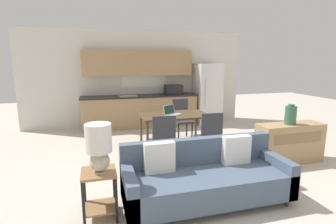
{
  "coord_description": "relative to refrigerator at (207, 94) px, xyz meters",
  "views": [
    {
      "loc": [
        -1.2,
        -2.96,
        1.86
      ],
      "look_at": [
        0.04,
        1.5,
        0.95
      ],
      "focal_mm": 28.0,
      "sensor_mm": 36.0,
      "label": 1
    }
  ],
  "objects": [
    {
      "name": "table_lamp",
      "position": [
        -3.22,
        -4.24,
        0.03
      ],
      "size": [
        0.3,
        0.3,
        0.58
      ],
      "color": "#B2A893",
      "rests_on": "side_table"
    },
    {
      "name": "laptop",
      "position": [
        -1.75,
        -2.16,
        -0.06
      ],
      "size": [
        0.41,
        0.39,
        0.2
      ],
      "rotation": [
        0.0,
        0.0,
        0.58
      ],
      "color": "#B7BABC",
      "rests_on": "dining_table"
    },
    {
      "name": "side_table",
      "position": [
        -3.23,
        -4.21,
        -0.5
      ],
      "size": [
        0.4,
        0.4,
        0.59
      ],
      "color": "olive",
      "rests_on": "ground_plane"
    },
    {
      "name": "dining_chair_far_right",
      "position": [
        -1.25,
        -1.34,
        -0.37
      ],
      "size": [
        0.44,
        0.44,
        0.95
      ],
      "rotation": [
        0.0,
        0.0,
        0.04
      ],
      "color": "#38383D",
      "rests_on": "ground_plane"
    },
    {
      "name": "couch",
      "position": [
        -1.88,
        -4.2,
        -0.55
      ],
      "size": [
        2.17,
        0.8,
        0.83
      ],
      "color": "#3D2D1E",
      "rests_on": "ground_plane"
    },
    {
      "name": "kitchen_counter",
      "position": [
        -2.0,
        0.1,
        -0.04
      ],
      "size": [
        3.23,
        0.65,
        2.15
      ],
      "color": "tan",
      "rests_on": "ground_plane"
    },
    {
      "name": "ground_plane",
      "position": [
        -2.02,
        -4.23,
        -0.89
      ],
      "size": [
        20.0,
        20.0,
        0.0
      ],
      "primitive_type": "plane",
      "color": "beige"
    },
    {
      "name": "vase",
      "position": [
        0.14,
        -3.34,
        0.01
      ],
      "size": [
        0.2,
        0.2,
        0.37
      ],
      "color": "#336047",
      "rests_on": "credenza"
    },
    {
      "name": "dining_chair_near_right",
      "position": [
        -1.25,
        -2.94,
        -0.37
      ],
      "size": [
        0.45,
        0.45,
        0.95
      ],
      "rotation": [
        0.0,
        0.0,
        3.08
      ],
      "color": "#38383D",
      "rests_on": "ground_plane"
    },
    {
      "name": "refrigerator",
      "position": [
        0.0,
        0.0,
        0.0
      ],
      "size": [
        0.72,
        0.73,
        1.77
      ],
      "color": "white",
      "rests_on": "ground_plane"
    },
    {
      "name": "wall_back",
      "position": [
        -2.02,
        0.4,
        0.47
      ],
      "size": [
        6.4,
        0.07,
        2.7
      ],
      "color": "silver",
      "rests_on": "ground_plane"
    },
    {
      "name": "dining_table",
      "position": [
        -1.69,
        -2.14,
        -0.18
      ],
      "size": [
        1.38,
        0.84,
        0.77
      ],
      "color": "brown",
      "rests_on": "ground_plane"
    },
    {
      "name": "credenza",
      "position": [
        0.19,
        -3.32,
        -0.52
      ],
      "size": [
        1.24,
        0.42,
        0.73
      ],
      "color": "tan",
      "rests_on": "ground_plane"
    },
    {
      "name": "dining_chair_near_left",
      "position": [
        -2.13,
        -2.94,
        -0.37
      ],
      "size": [
        0.44,
        0.44,
        0.95
      ],
      "rotation": [
        0.0,
        0.0,
        3.08
      ],
      "color": "#38383D",
      "rests_on": "ground_plane"
    }
  ]
}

